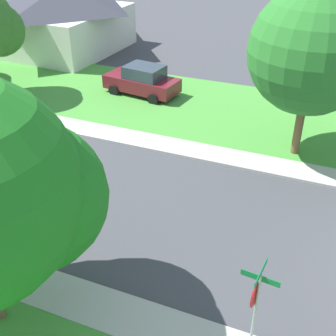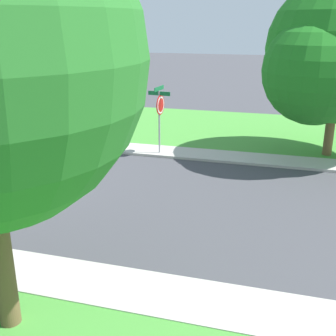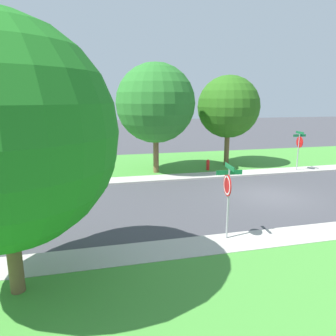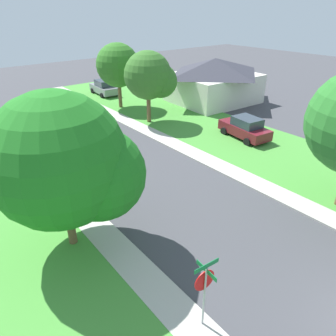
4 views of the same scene
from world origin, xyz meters
name	(u,v)px [view 4 (image 4 of 4)]	position (x,y,z in m)	size (l,w,h in m)	color
sidewalk_east	(218,165)	(4.70, 12.00, 0.05)	(1.40, 56.00, 0.10)	#B7B2A8
lawn_east	(261,147)	(9.40, 12.00, 0.04)	(8.00, 56.00, 0.08)	#479338
sidewalk_west	(89,219)	(-4.70, 12.00, 0.05)	(1.40, 56.00, 0.10)	#B7B2A8
stop_sign_far_corner	(205,285)	(-4.36, 4.36, 1.89)	(0.92, 0.92, 2.77)	#9E9EA3
car_maroon_behind_trees	(245,128)	(9.85, 13.98, 0.87)	(2.47, 4.50, 1.76)	maroon
car_grey_driveway_right	(104,88)	(7.79, 33.05, 0.87)	(2.24, 4.40, 1.76)	gray
tree_across_left	(121,67)	(6.83, 27.24, 4.11)	(4.54, 4.22, 6.37)	brown
tree_sidewalk_far	(151,77)	(6.42, 21.70, 4.05)	(4.37, 4.07, 6.23)	brown
tree_corner_large	(69,164)	(-5.68, 10.66, 3.97)	(5.87, 5.46, 6.88)	brown
house_right_setback	(214,80)	(15.64, 22.95, 2.38)	(9.41, 8.27, 4.60)	silver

